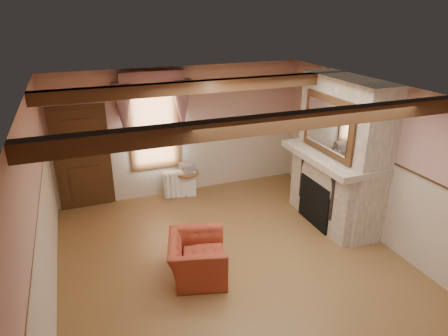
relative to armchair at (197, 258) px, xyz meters
name	(u,v)px	position (x,y,z in m)	size (l,w,h in m)	color
floor	(232,261)	(0.65, 0.14, -0.33)	(5.50, 6.00, 0.01)	brown
ceiling	(234,94)	(0.65, 0.14, 2.47)	(5.50, 6.00, 0.01)	silver
wall_back	(181,131)	(0.65, 3.14, 1.07)	(5.50, 0.02, 2.80)	tan
wall_front	(361,318)	(0.65, -2.86, 1.07)	(5.50, 0.02, 2.80)	tan
wall_left	(38,217)	(-2.10, 0.14, 1.07)	(0.02, 6.00, 2.80)	tan
wall_right	(378,162)	(3.40, 0.14, 1.07)	(0.02, 6.00, 2.80)	tan
wainscot	(233,222)	(0.65, 0.14, 0.42)	(5.50, 6.00, 1.50)	beige
chair_rail	(233,179)	(0.65, 0.14, 1.17)	(5.50, 6.00, 0.08)	black
firebox	(317,202)	(2.65, 0.74, 0.12)	(0.20, 0.95, 0.90)	black
armchair	(197,258)	(0.00, 0.00, 0.00)	(1.00, 0.88, 0.65)	maroon
side_table	(188,183)	(0.66, 2.84, -0.05)	(0.51, 0.51, 0.55)	brown
book_stack	(187,168)	(0.67, 2.85, 0.32)	(0.26, 0.32, 0.20)	#B7AD8C
radiator	(180,184)	(0.48, 2.84, -0.03)	(0.70, 0.18, 0.60)	white
bowl	(335,152)	(2.89, 0.71, 1.14)	(0.37, 0.37, 0.09)	brown
mantel_clock	(310,136)	(2.89, 1.55, 1.19)	(0.14, 0.24, 0.20)	black
oil_lamp	(324,141)	(2.89, 1.08, 1.23)	(0.11, 0.11, 0.28)	#BC8735
candle_red	(346,156)	(2.89, 0.38, 1.17)	(0.06, 0.06, 0.16)	#AD1519
jar_yellow	(349,158)	(2.89, 0.29, 1.15)	(0.06, 0.06, 0.12)	yellow
fireplace	(341,153)	(3.07, 0.74, 1.07)	(0.85, 2.00, 2.80)	gray
mantel	(333,156)	(2.89, 0.74, 1.03)	(1.05, 2.05, 0.12)	gray
overmantel_mirror	(328,126)	(2.71, 0.74, 1.64)	(0.06, 1.44, 1.04)	silver
door	(83,160)	(-1.45, 3.08, 0.72)	(1.10, 0.10, 2.10)	black
window	(154,123)	(0.05, 3.11, 1.32)	(1.06, 0.08, 2.02)	white
window_drapes	(153,96)	(0.05, 3.02, 1.92)	(1.30, 0.14, 1.40)	gray
ceiling_beam_front	(273,123)	(0.65, -1.06, 2.37)	(5.50, 0.18, 0.20)	black
ceiling_beam_back	(207,86)	(0.65, 1.34, 2.37)	(5.50, 0.18, 0.20)	black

